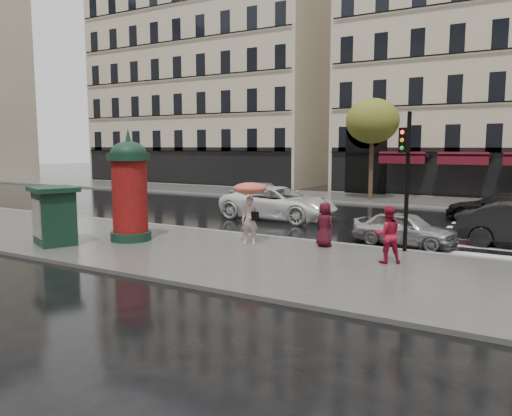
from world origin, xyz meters
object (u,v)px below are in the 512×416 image
Objects in this scene: car_white at (279,203)px; car_far_silver at (256,191)px; woman_umbrella at (250,202)px; car_silver at (405,229)px; car_black at (498,208)px; man_burgundy at (325,225)px; morris_column at (130,187)px; traffic_light at (406,168)px; newsstand at (54,215)px; woman_red at (387,235)px.

car_white is 1.52× the size of car_far_silver.
woman_umbrella is at bearing -158.06° from car_white.
car_black reaches higher than car_silver.
man_burgundy is 7.22m from morris_column.
car_far_silver is (-5.37, 6.90, -0.16)m from car_white.
morris_column is 0.90× the size of traffic_light.
car_black is (12.99, 14.74, -0.49)m from newsstand.
newsstand reaches higher than man_burgundy.
morris_column is 1.12× the size of car_silver.
traffic_light is at bearing 16.08° from woman_umbrella.
car_far_silver is (-1.74, 16.97, -0.52)m from newsstand.
morris_column is 0.87× the size of car_black.
woman_umbrella is at bearing 31.38° from newsstand.
morris_column is at bearing -161.55° from traffic_light.
woman_red is 9.36m from morris_column.
morris_column reaches higher than car_black.
woman_red is 11.38m from newsstand.
traffic_light is 1.19× the size of car_far_silver.
traffic_light reaches higher than man_burgundy.
morris_column is 8.42m from car_white.
woman_umbrella reaches higher than woman_red.
traffic_light reaches higher than car_silver.
car_white is at bearing 109.27° from woman_umbrella.
woman_red is at bearing 7.36° from morris_column.
man_burgundy reaches higher than car_black.
traffic_light reaches higher than car_black.
newsstand is at bearing -148.62° from woman_umbrella.
woman_red is 18.74m from car_far_silver.
car_far_silver is at bearing -96.05° from car_black.
car_silver is (8.88, 4.66, -1.46)m from morris_column.
car_white is at bearing 41.36° from car_far_silver.
car_white is (-4.74, 5.58, -0.08)m from man_burgundy.
woman_red is 3.50m from car_silver.
newsstand is 12.51m from car_silver.
morris_column is at bearing -23.55° from woman_red.
car_silver is 0.78× the size of car_black.
traffic_light is at bearing 24.78° from newsstand.
woman_umbrella is 0.55× the size of morris_column.
woman_red reaches higher than car_black.
morris_column is (-4.18, -1.62, 0.47)m from woman_umbrella.
morris_column reaches higher than man_burgundy.
traffic_light is at bearing -149.86° from man_burgundy.
man_burgundy is 0.42× the size of car_silver.
car_silver is at bearing 53.51° from car_far_silver.
traffic_light is at bearing -9.33° from car_black.
man_burgundy is at bearing 19.92° from woman_umbrella.
woman_umbrella reaches higher than car_silver.
car_black reaches higher than car_far_silver.
man_burgundy is 9.50m from newsstand.
woman_umbrella is 5.09m from woman_red.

